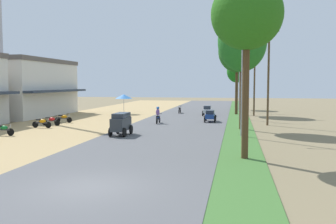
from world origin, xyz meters
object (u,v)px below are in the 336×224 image
streetlamp_far (239,78)px  motorbike_foreground_rider (158,115)px  streetlamp_mid (240,81)px  parked_motorbike_third (3,129)px  median_tree_nearest (247,15)px  car_van_charcoal (121,123)px  median_tree_fourth (237,72)px  utility_pole_far (268,74)px  median_tree_second (242,42)px  vendor_umbrella (124,96)px  parked_motorbike_sixth (64,118)px  car_sedan_silver (207,110)px  utility_pole_near (255,75)px  parked_motorbike_fourth (42,122)px  car_sedan_blue (210,115)px  motorbike_ahead_second (180,109)px  streetlamp_near (242,73)px  parked_motorbike_fifth (51,120)px  median_tree_third (237,51)px

streetlamp_far → motorbike_foreground_rider: (-7.87, -18.02, -3.86)m
streetlamp_far → streetlamp_mid: bearing=-90.0°
parked_motorbike_third → streetlamp_far: (17.56, 28.22, 4.16)m
median_tree_nearest → car_van_charcoal: bearing=142.1°
median_tree_fourth → utility_pole_far: bearing=-82.2°
streetlamp_far → car_van_charcoal: (-8.90, -26.53, -3.69)m
median_tree_second → car_van_charcoal: bearing=-147.6°
vendor_umbrella → parked_motorbike_sixth: bearing=-104.3°
car_van_charcoal → car_sedan_silver: car_van_charcoal is taller
utility_pole_near → streetlamp_mid: bearing=-108.2°
parked_motorbike_fourth → median_tree_nearest: (17.26, -10.24, 6.87)m
streetlamp_far → car_sedan_blue: (-2.98, -15.48, -3.97)m
motorbike_ahead_second → streetlamp_far: bearing=35.1°
utility_pole_near → median_tree_nearest: bearing=-93.6°
car_sedan_silver → vendor_umbrella: bearing=177.4°
parked_motorbike_fourth → car_sedan_blue: bearing=28.7°
parked_motorbike_third → motorbike_foreground_rider: (9.70, 10.19, 0.30)m
utility_pole_far → parked_motorbike_fourth: bearing=-162.4°
median_tree_second → streetlamp_far: bearing=90.0°
parked_motorbike_third → streetlamp_near: (17.56, 2.90, 4.15)m
motorbike_foreground_rider → streetlamp_far: bearing=66.4°
parked_motorbike_third → motorbike_ahead_second: 24.90m
vendor_umbrella → utility_pole_near: size_ratio=0.26×
median_tree_second → parked_motorbike_fourth: bearing=-172.1°
parked_motorbike_fifth → utility_pole_near: 24.69m
median_tree_nearest → median_tree_second: (-0.04, 12.62, 0.06)m
utility_pole_near → car_sedan_blue: bearing=-117.5°
parked_motorbike_fourth → motorbike_ahead_second: bearing=61.9°
vendor_umbrella → streetlamp_far: size_ratio=0.31×
vendor_umbrella → streetlamp_near: streetlamp_near is taller
parked_motorbike_sixth → motorbike_foreground_rider: (9.47, 0.77, 0.30)m
parked_motorbike_fifth → median_tree_third: median_tree_third is taller
parked_motorbike_third → median_tree_nearest: size_ratio=0.19×
motorbike_ahead_second → car_van_charcoal: bearing=-93.4°
parked_motorbike_third → parked_motorbike_fifth: size_ratio=1.00×
median_tree_fourth → car_sedan_blue: size_ratio=3.27×
parked_motorbike_fourth → parked_motorbike_fifth: size_ratio=1.00×
parked_motorbike_fifth → vendor_umbrella: bearing=78.5°
median_tree_third → car_sedan_silver: (-3.44, -2.88, -7.28)m
motorbike_ahead_second → motorbike_foreground_rider: bearing=-90.9°
streetlamp_near → car_sedan_silver: streetlamp_near is taller
parked_motorbike_fifth → vendor_umbrella: 14.05m
motorbike_ahead_second → streetlamp_mid: bearing=-39.6°
median_tree_nearest → car_sedan_silver: 26.41m
parked_motorbike_fourth → median_tree_third: size_ratio=0.17×
median_tree_second → motorbike_ahead_second: 18.63m
median_tree_second → car_sedan_blue: 9.14m
car_van_charcoal → car_sedan_silver: (5.07, 18.29, -0.28)m
parked_motorbike_fifth → vendor_umbrella: vendor_umbrella is taller
motorbike_ahead_second → utility_pole_near: bearing=-6.0°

